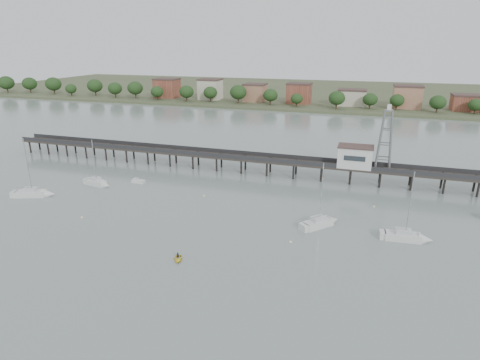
# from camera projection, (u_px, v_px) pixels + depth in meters

# --- Properties ---
(ground_plane) EXTENTS (500.00, 500.00, 0.00)m
(ground_plane) POSITION_uv_depth(u_px,v_px,m) (133.00, 306.00, 52.83)
(ground_plane) COLOR gray
(ground_plane) RESTS_ON ground
(pier) EXTENTS (150.00, 5.00, 5.50)m
(pier) POSITION_uv_depth(u_px,v_px,m) (256.00, 159.00, 105.61)
(pier) COLOR #2D2823
(pier) RESTS_ON ground
(pier_building) EXTENTS (8.40, 5.40, 5.30)m
(pier_building) POSITION_uv_depth(u_px,v_px,m) (355.00, 156.00, 97.46)
(pier_building) COLOR silver
(pier_building) RESTS_ON ground
(lattice_tower) EXTENTS (3.20, 3.20, 15.50)m
(lattice_tower) POSITION_uv_depth(u_px,v_px,m) (385.00, 140.00, 94.14)
(lattice_tower) COLOR slate
(lattice_tower) RESTS_ON ground
(sailboat_a) EXTENTS (9.00, 5.34, 14.27)m
(sailboat_a) POSITION_uv_depth(u_px,v_px,m) (37.00, 194.00, 90.36)
(sailboat_a) COLOR silver
(sailboat_a) RESTS_ON ground
(sailboat_b) EXTENTS (7.39, 3.24, 11.91)m
(sailboat_b) POSITION_uv_depth(u_px,v_px,m) (99.00, 183.00, 96.97)
(sailboat_b) COLOR silver
(sailboat_b) RESTS_ON ground
(sailboat_c) EXTENTS (7.12, 7.48, 13.25)m
(sailboat_c) POSITION_uv_depth(u_px,v_px,m) (323.00, 222.00, 75.96)
(sailboat_c) COLOR silver
(sailboat_c) RESTS_ON ground
(sailboat_d) EXTENTS (8.23, 2.96, 13.36)m
(sailboat_d) POSITION_uv_depth(u_px,v_px,m) (410.00, 237.00, 70.11)
(sailboat_d) COLOR silver
(sailboat_d) RESTS_ON ground
(white_tender) EXTENTS (3.29, 1.40, 1.27)m
(white_tender) POSITION_uv_depth(u_px,v_px,m) (138.00, 181.00, 99.06)
(white_tender) COLOR silver
(white_tender) RESTS_ON ground
(yellow_dinghy) EXTENTS (1.90, 1.19, 2.58)m
(yellow_dinghy) POSITION_uv_depth(u_px,v_px,m) (178.00, 260.00, 64.04)
(yellow_dinghy) COLOR yellow
(yellow_dinghy) RESTS_ON ground
(dinghy_occupant) EXTENTS (0.79, 1.22, 0.27)m
(dinghy_occupant) POSITION_uv_depth(u_px,v_px,m) (178.00, 260.00, 64.04)
(dinghy_occupant) COLOR black
(dinghy_occupant) RESTS_ON ground
(mooring_buoys) EXTENTS (89.68, 24.13, 0.39)m
(mooring_buoys) POSITION_uv_depth(u_px,v_px,m) (233.00, 216.00, 80.13)
(mooring_buoys) COLOR #F4EEBD
(mooring_buoys) RESTS_ON ground
(far_shore) EXTENTS (500.00, 170.00, 10.40)m
(far_shore) POSITION_uv_depth(u_px,v_px,m) (329.00, 93.00, 268.11)
(far_shore) COLOR #475133
(far_shore) RESTS_ON ground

